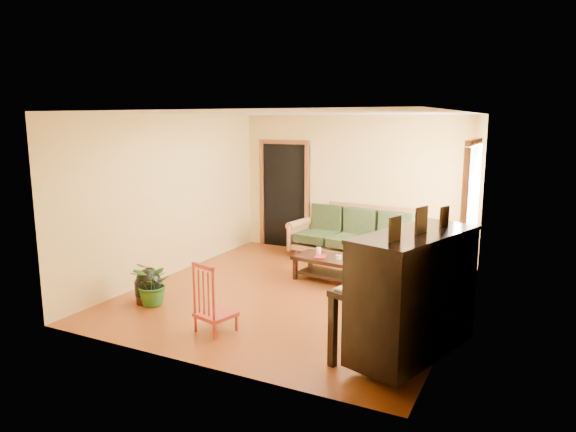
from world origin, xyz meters
The scene contains 16 objects.
floor centered at (0.00, 0.00, 0.00)m, with size 5.00×5.00×0.00m, color #60270C.
doorway centered at (-1.45, 2.48, 1.02)m, with size 1.08×0.16×2.05m, color black.
window centered at (2.21, 1.30, 1.50)m, with size 0.12×1.36×1.46m, color white.
sofa centered at (0.14, 2.03, 0.49)m, with size 2.31×0.97×0.99m, color #935D36.
coffee_table centered at (0.20, 0.76, 0.19)m, with size 1.06×0.58×0.39m, color black.
armchair centered at (1.75, 0.30, 0.39)m, with size 0.74×0.78×0.78m, color #935D36.
piano centered at (2.01, -1.41, 0.69)m, with size 0.92×1.57×1.39m, color black.
footstool centered at (-1.67, -1.27, 0.18)m, with size 0.38×0.38×0.36m, color black.
red_chair centered at (-0.26, -1.69, 0.43)m, with size 0.40×0.44×0.86m, color maroon.
leaning_frame centered at (1.87, 2.33, 0.27)m, with size 0.41×0.09×0.54m, color #BB893E.
ceramic_crock centered at (1.92, 2.34, 0.12)m, with size 0.20×0.20×0.25m, color #35549F.
potted_plant centered at (-1.52, -1.33, 0.32)m, with size 0.57×0.49×0.63m, color #245418.
book centered at (0.01, 0.66, 0.40)m, with size 0.17×0.23×0.02m, color maroon.
candle centered at (0.01, 0.82, 0.45)m, with size 0.07×0.07×0.12m, color white.
glass_jar centered at (0.38, 0.72, 0.42)m, with size 0.09×0.09×0.06m, color silver.
remote centered at (0.52, 0.90, 0.39)m, with size 0.15×0.04×0.01m, color black.
Camera 1 is at (3.11, -6.51, 2.49)m, focal length 32.00 mm.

